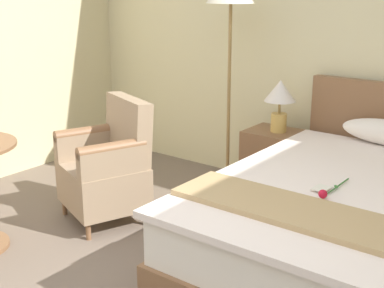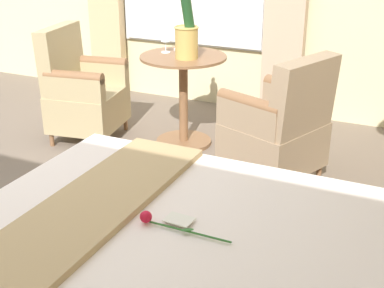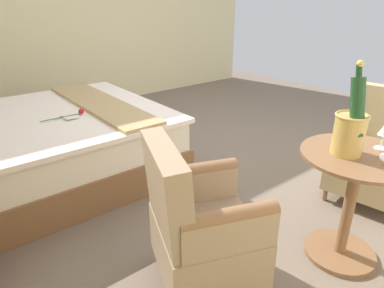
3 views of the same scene
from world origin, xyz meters
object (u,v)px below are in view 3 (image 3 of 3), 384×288
object	(u,v)px
champagne_bucket	(351,127)
armchair_facing_bed	(375,156)
side_table_round	(350,200)
wine_glass_near_edge	(384,131)
bed	(36,148)
armchair_by_window	(200,228)

from	to	relation	value
champagne_bucket	armchair_facing_bed	size ratio (longest dim) A/B	0.58
side_table_round	wine_glass_near_edge	bearing A→B (deg)	-101.93
bed	side_table_round	xyz separation A→B (m)	(-2.24, -1.23, 0.09)
champagne_bucket	armchair_by_window	bearing A→B (deg)	68.91
bed	armchair_facing_bed	xyz separation A→B (m)	(-2.01, -2.04, 0.07)
bed	wine_glass_near_edge	xyz separation A→B (m)	(-2.27, -1.40, 0.51)
armchair_by_window	champagne_bucket	bearing A→B (deg)	-111.09
wine_glass_near_edge	armchair_by_window	xyz separation A→B (m)	(0.41, 1.05, -0.43)
wine_glass_near_edge	armchair_facing_bed	distance (m)	0.82
armchair_by_window	armchair_facing_bed	distance (m)	1.70
side_table_round	wine_glass_near_edge	world-z (taller)	wine_glass_near_edge
champagne_bucket	wine_glass_near_edge	distance (m)	0.25
armchair_facing_bed	wine_glass_near_edge	bearing A→B (deg)	112.05
side_table_round	armchair_facing_bed	bearing A→B (deg)	-74.54
side_table_round	armchair_by_window	size ratio (longest dim) A/B	0.80
side_table_round	armchair_by_window	distance (m)	0.96
bed	armchair_facing_bed	distance (m)	2.86
armchair_by_window	wine_glass_near_edge	bearing A→B (deg)	-111.31
bed	armchair_by_window	world-z (taller)	bed
side_table_round	champagne_bucket	size ratio (longest dim) A/B	1.37
bed	armchair_facing_bed	world-z (taller)	bed
wine_glass_near_edge	armchair_facing_bed	world-z (taller)	armchair_facing_bed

